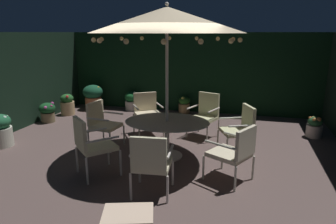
% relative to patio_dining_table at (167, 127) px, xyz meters
% --- Properties ---
extents(ground_plane, '(8.11, 7.76, 0.02)m').
position_rel_patio_dining_table_xyz_m(ground_plane, '(-0.24, -0.03, -0.60)').
color(ground_plane, brown).
extents(hedge_backdrop_rear, '(8.11, 0.30, 2.36)m').
position_rel_patio_dining_table_xyz_m(hedge_backdrop_rear, '(-0.24, 3.69, 0.59)').
color(hedge_backdrop_rear, black).
rests_on(hedge_backdrop_rear, ground_plane).
extents(patio_dining_table, '(1.62, 1.32, 0.73)m').
position_rel_patio_dining_table_xyz_m(patio_dining_table, '(0.00, 0.00, 0.00)').
color(patio_dining_table, silver).
rests_on(patio_dining_table, ground_plane).
extents(patio_umbrella, '(2.75, 2.75, 2.86)m').
position_rel_patio_dining_table_xyz_m(patio_umbrella, '(0.00, 0.00, 1.97)').
color(patio_umbrella, silver).
rests_on(patio_umbrella, ground_plane).
extents(patio_chair_north, '(0.73, 0.74, 1.01)m').
position_rel_patio_dining_table_xyz_m(patio_chair_north, '(0.55, 1.39, -0.03)').
color(patio_chair_north, silver).
rests_on(patio_chair_north, ground_plane).
extents(patio_chair_northeast, '(0.82, 0.82, 0.97)m').
position_rel_patio_dining_table_xyz_m(patio_chair_northeast, '(-0.82, 1.24, -0.02)').
color(patio_chair_northeast, silver).
rests_on(patio_chair_northeast, ground_plane).
extents(patio_chair_east, '(0.64, 0.64, 0.96)m').
position_rel_patio_dining_table_xyz_m(patio_chair_east, '(-1.47, 0.20, -0.04)').
color(patio_chair_east, silver).
rests_on(patio_chair_east, ground_plane).
extents(patio_chair_southeast, '(0.82, 0.82, 1.02)m').
position_rel_patio_dining_table_xyz_m(patio_chair_southeast, '(-1.01, -1.10, -0.00)').
color(patio_chair_southeast, silver).
rests_on(patio_chair_southeast, ground_plane).
extents(patio_chair_south, '(0.62, 0.62, 0.97)m').
position_rel_patio_dining_table_xyz_m(patio_chair_south, '(0.15, -1.48, -0.03)').
color(patio_chair_south, silver).
rests_on(patio_chair_south, ground_plane).
extents(patio_chair_southwest, '(0.83, 0.81, 0.95)m').
position_rel_patio_dining_table_xyz_m(patio_chair_southwest, '(1.31, -0.72, -0.05)').
color(patio_chair_southwest, beige).
rests_on(patio_chair_southwest, ground_plane).
extents(patio_chair_west, '(0.75, 0.76, 0.95)m').
position_rel_patio_dining_table_xyz_m(patio_chair_west, '(1.36, 0.60, -0.05)').
color(patio_chair_west, silver).
rests_on(patio_chair_west, ground_plane).
extents(ottoman_footrest, '(0.68, 0.57, 0.36)m').
position_rel_patio_dining_table_xyz_m(ottoman_footrest, '(0.20, -2.49, -0.28)').
color(ottoman_footrest, silver).
rests_on(ottoman_footrest, ground_plane).
extents(potted_plant_left_far, '(0.62, 0.62, 0.77)m').
position_rel_patio_dining_table_xyz_m(potted_plant_left_far, '(-3.22, 3.06, -0.17)').
color(potted_plant_left_far, '#B1643D').
rests_on(potted_plant_left_far, ground_plane).
extents(potted_plant_right_far, '(0.43, 0.43, 0.53)m').
position_rel_patio_dining_table_xyz_m(potted_plant_right_far, '(-3.72, 1.45, -0.30)').
color(potted_plant_right_far, olive).
rests_on(potted_plant_right_far, ground_plane).
extents(potted_plant_front_corner, '(0.47, 0.47, 0.70)m').
position_rel_patio_dining_table_xyz_m(potted_plant_front_corner, '(-3.56, -0.36, -0.24)').
color(potted_plant_front_corner, beige).
rests_on(potted_plant_front_corner, ground_plane).
extents(potted_plant_back_right, '(0.35, 0.35, 0.50)m').
position_rel_patio_dining_table_xyz_m(potted_plant_back_right, '(3.01, 1.95, -0.35)').
color(potted_plant_back_right, beige).
rests_on(potted_plant_back_right, ground_plane).
extents(potted_plant_left_near, '(0.41, 0.40, 0.53)m').
position_rel_patio_dining_table_xyz_m(potted_plant_left_near, '(0.46, 3.01, -0.31)').
color(potted_plant_left_near, tan).
rests_on(potted_plant_left_near, ground_plane).
extents(potted_plant_right_near, '(0.47, 0.47, 0.58)m').
position_rel_patio_dining_table_xyz_m(potted_plant_right_near, '(-1.99, 3.31, -0.30)').
color(potted_plant_right_near, beige).
rests_on(potted_plant_right_near, ground_plane).
extents(potted_plant_back_center, '(0.40, 0.40, 0.62)m').
position_rel_patio_dining_table_xyz_m(potted_plant_back_center, '(-3.63, 2.27, -0.29)').
color(potted_plant_back_center, tan).
rests_on(potted_plant_back_center, ground_plane).
extents(potted_plant_back_left, '(0.35, 0.35, 0.52)m').
position_rel_patio_dining_table_xyz_m(potted_plant_back_left, '(-0.34, 3.31, -0.32)').
color(potted_plant_back_left, olive).
rests_on(potted_plant_back_left, ground_plane).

